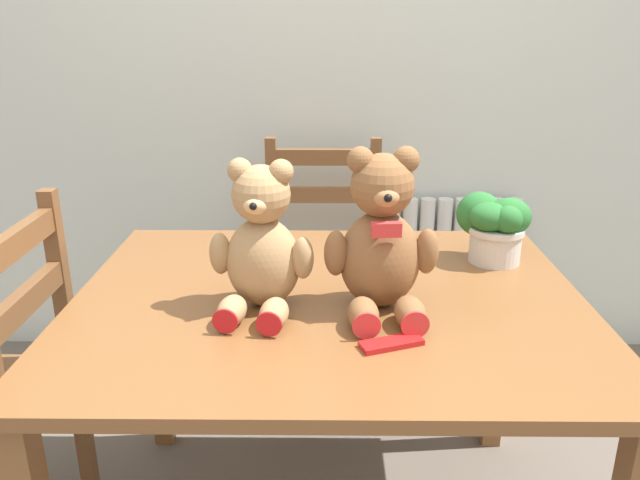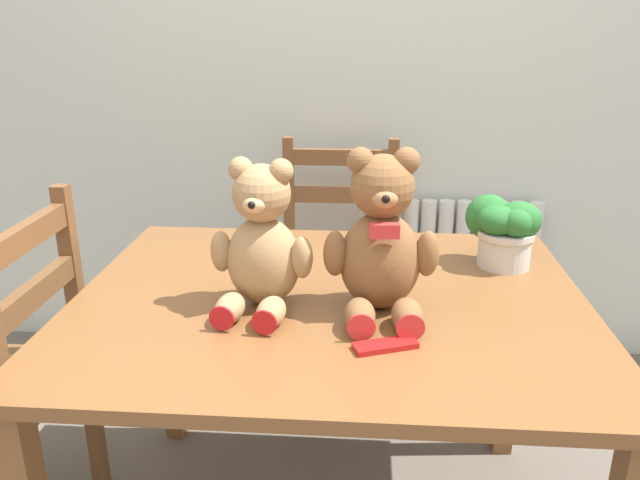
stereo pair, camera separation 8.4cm
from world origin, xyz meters
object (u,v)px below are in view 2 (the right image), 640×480
at_px(wooden_chair_behind, 338,271).
at_px(teddy_bear_left, 262,245).
at_px(potted_plant, 504,228).
at_px(teddy_bear_right, 381,243).
at_px(chocolate_bar, 385,345).

bearing_deg(wooden_chair_behind, teddy_bear_left, 81.52).
distance_m(teddy_bear_left, potted_plant, 0.66).
bearing_deg(teddy_bear_right, wooden_chair_behind, -85.26).
distance_m(teddy_bear_right, chocolate_bar, 0.24).
height_order(wooden_chair_behind, potted_plant, wooden_chair_behind).
bearing_deg(chocolate_bar, teddy_bear_right, 93.14).
bearing_deg(chocolate_bar, potted_plant, 56.11).
height_order(wooden_chair_behind, teddy_bear_left, teddy_bear_left).
relative_size(teddy_bear_left, potted_plant, 1.80).
height_order(teddy_bear_right, chocolate_bar, teddy_bear_right).
bearing_deg(teddy_bear_right, potted_plant, -142.21).
height_order(teddy_bear_right, potted_plant, teddy_bear_right).
relative_size(teddy_bear_left, chocolate_bar, 2.65).
bearing_deg(potted_plant, chocolate_bar, -123.89).
relative_size(wooden_chair_behind, teddy_bear_left, 2.77).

